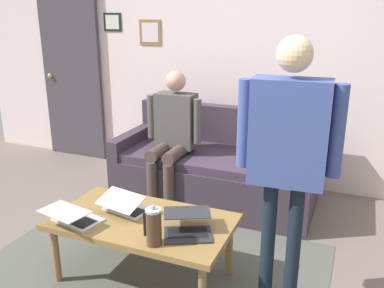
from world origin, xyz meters
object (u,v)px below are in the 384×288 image
(french_press, at_px, (154,227))
(interior_door, at_px, (72,76))
(laptop_center, at_px, (188,227))
(coffee_table, at_px, (143,225))
(person_standing, at_px, (288,146))
(laptop_right, at_px, (73,217))
(laptop_left, at_px, (125,206))
(person_seated, at_px, (173,131))
(couch, at_px, (217,170))

(french_press, bearing_deg, interior_door, -44.50)
(french_press, bearing_deg, laptop_center, -124.05)
(coffee_table, distance_m, person_standing, 1.14)
(coffee_table, xyz_separation_m, laptop_right, (0.40, 0.22, 0.09))
(coffee_table, distance_m, laptop_left, 0.20)
(coffee_table, bearing_deg, french_press, 131.25)
(interior_door, xyz_separation_m, person_standing, (-2.99, 1.94, 0.06))
(french_press, relative_size, person_seated, 0.21)
(laptop_left, relative_size, french_press, 1.38)
(interior_door, xyz_separation_m, person_seated, (-1.74, 0.80, -0.30))
(laptop_left, distance_m, french_press, 0.50)
(person_standing, bearing_deg, french_press, 23.30)
(laptop_center, bearing_deg, laptop_left, -11.45)
(coffee_table, xyz_separation_m, laptop_left, (0.17, -0.06, 0.09))
(person_standing, distance_m, person_seated, 1.73)
(person_seated, bearing_deg, laptop_center, 118.70)
(interior_door, distance_m, laptop_center, 3.21)
(interior_door, bearing_deg, coffee_table, 135.99)
(coffee_table, height_order, laptop_center, laptop_center)
(coffee_table, relative_size, laptop_left, 3.34)
(laptop_left, xyz_separation_m, person_seated, (0.16, -1.13, 0.23))
(couch, xyz_separation_m, coffee_table, (0.04, 1.42, 0.11))
(interior_door, height_order, french_press, interior_door)
(interior_door, distance_m, laptop_right, 2.81)
(couch, height_order, person_seated, person_seated)
(french_press, xyz_separation_m, person_seated, (0.54, -1.44, 0.15))
(laptop_right, height_order, person_standing, person_standing)
(coffee_table, relative_size, laptop_right, 3.30)
(interior_door, distance_m, person_standing, 3.56)
(interior_door, height_order, laptop_left, interior_door)
(coffee_table, bearing_deg, laptop_center, 172.11)
(interior_door, bearing_deg, french_press, 135.50)
(interior_door, relative_size, couch, 1.08)
(person_standing, bearing_deg, interior_door, -32.96)
(coffee_table, relative_size, person_seated, 0.95)
(couch, xyz_separation_m, laptop_left, (0.21, 1.36, 0.19))
(interior_door, xyz_separation_m, laptop_center, (-2.42, 2.04, -0.52))
(laptop_left, bearing_deg, french_press, 141.63)
(couch, distance_m, coffee_table, 1.42)
(couch, bearing_deg, interior_door, -15.31)
(person_standing, bearing_deg, laptop_left, -0.09)
(laptop_right, relative_size, person_standing, 0.22)
(laptop_left, xyz_separation_m, laptop_right, (0.23, 0.27, 0.00))
(interior_door, distance_m, person_seated, 1.94)
(interior_door, height_order, person_standing, interior_door)
(interior_door, distance_m, laptop_left, 2.76)
(interior_door, bearing_deg, person_standing, 147.04)
(interior_door, bearing_deg, laptop_center, 139.81)
(coffee_table, height_order, french_press, french_press)
(couch, height_order, laptop_right, couch)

